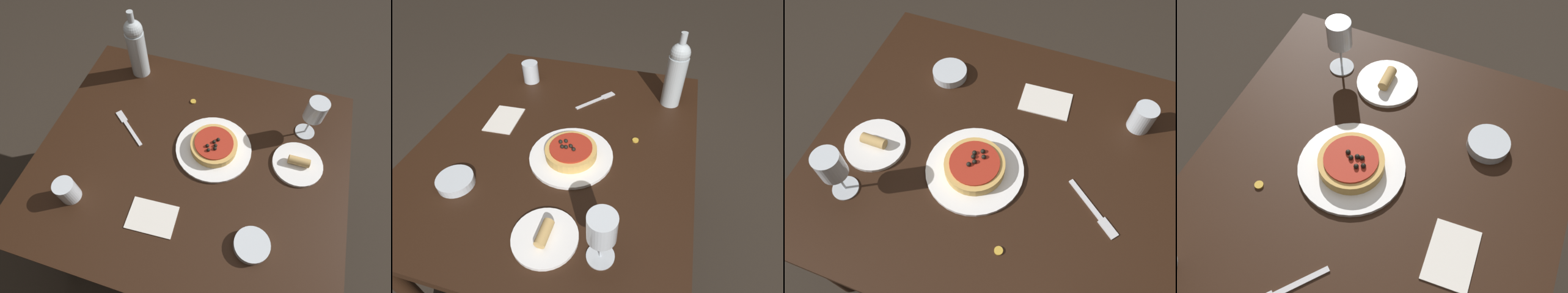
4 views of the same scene
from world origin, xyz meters
The scene contains 12 objects.
ground_plane centered at (0.00, 0.00, 0.00)m, with size 14.00×14.00×0.00m, color #2D261E.
dining_table centered at (0.00, 0.00, 0.64)m, with size 1.18×1.00×0.73m.
dinner_plate centered at (-0.07, -0.07, 0.73)m, with size 0.29×0.29×0.01m.
pizza centered at (-0.07, -0.07, 0.76)m, with size 0.18×0.18×0.05m.
wine_glass centered at (-0.40, -0.26, 0.86)m, with size 0.08×0.08×0.18m.
wine_bottle centered at (0.36, -0.38, 0.87)m, with size 0.08×0.08×0.31m.
water_cup centered at (0.36, 0.26, 0.77)m, with size 0.07×0.07×0.09m.
side_bowl centered at (-0.29, 0.25, 0.74)m, with size 0.12×0.12×0.03m.
fork centered at (0.29, -0.08, 0.73)m, with size 0.17×0.14×0.00m.
side_plate centered at (-0.39, -0.10, 0.74)m, with size 0.19×0.19×0.04m.
paper_napkin centered at (0.06, 0.25, 0.73)m, with size 0.17×0.12×0.00m.
bottle_cap centered at (0.07, -0.28, 0.73)m, with size 0.02×0.02×0.01m.
Camera 2 is at (-0.78, -0.33, 1.50)m, focal length 28.00 mm.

